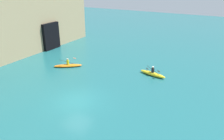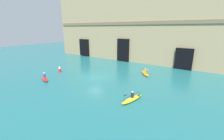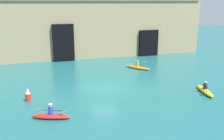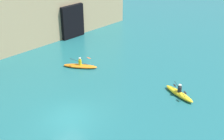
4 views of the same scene
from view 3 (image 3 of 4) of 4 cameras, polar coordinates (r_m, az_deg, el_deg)
ground_plane at (r=25.17m, az=-1.82°, el=-4.15°), size 120.00×120.00×0.00m
cliff_bluff at (r=39.63m, az=-11.33°, el=14.88°), size 44.50×6.35×16.71m
kayak_orange at (r=32.59m, az=5.87°, el=0.66°), size 2.72×3.27×1.15m
kayak_yellow at (r=25.37m, az=20.46°, el=-4.39°), size 1.34×3.33×1.11m
kayak_red at (r=19.27m, az=-13.75°, el=-10.08°), size 2.92×1.62×1.17m
marker_buoy at (r=22.96m, az=-18.66°, el=-5.47°), size 0.48×0.48×1.19m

